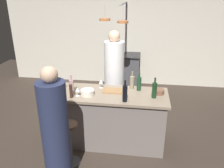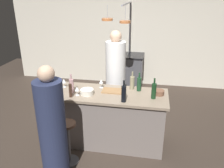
{
  "view_description": "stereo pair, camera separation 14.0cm",
  "coord_description": "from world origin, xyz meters",
  "px_view_note": "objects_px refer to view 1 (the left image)",
  "views": [
    {
      "loc": [
        0.48,
        -3.27,
        2.4
      ],
      "look_at": [
        0.0,
        0.15,
        1.0
      ],
      "focal_mm": 36.97,
      "sensor_mm": 36.0,
      "label": 1
    },
    {
      "loc": [
        0.62,
        -3.25,
        2.4
      ],
      "look_at": [
        0.0,
        0.15,
        1.0
      ],
      "focal_mm": 36.97,
      "sensor_mm": 36.0,
      "label": 2
    }
  ],
  "objects_px": {
    "cutting_board": "(112,91)",
    "bar_stool_left": "(70,142)",
    "wine_bottle_green": "(139,83)",
    "wine_bottle_rose": "(72,86)",
    "pepper_mill": "(71,91)",
    "stove_range": "(124,71)",
    "mixing_bowl_wooden": "(159,92)",
    "guest_left": "(55,134)",
    "wine_glass_near_left_guest": "(101,82)",
    "wine_bottle_red": "(154,90)",
    "chef": "(114,80)",
    "wine_bottle_dark": "(125,93)",
    "wine_glass_near_right_guest": "(77,90)",
    "mixing_bowl_ceramic": "(87,92)",
    "wine_bottle_white": "(132,82)",
    "wine_glass_by_chef": "(63,82)"
  },
  "relations": [
    {
      "from": "cutting_board",
      "to": "bar_stool_left",
      "type": "bearing_deg",
      "value": -126.5
    },
    {
      "from": "wine_bottle_green",
      "to": "wine_bottle_rose",
      "type": "xyz_separation_m",
      "value": [
        -1.04,
        -0.26,
        -0.0
      ]
    },
    {
      "from": "pepper_mill",
      "to": "stove_range",
      "type": "bearing_deg",
      "value": 78.08
    },
    {
      "from": "cutting_board",
      "to": "wine_bottle_rose",
      "type": "height_order",
      "value": "wine_bottle_rose"
    },
    {
      "from": "pepper_mill",
      "to": "mixing_bowl_wooden",
      "type": "bearing_deg",
      "value": 13.98
    },
    {
      "from": "guest_left",
      "to": "mixing_bowl_wooden",
      "type": "xyz_separation_m",
      "value": [
        1.3,
        1.07,
        0.18
      ]
    },
    {
      "from": "stove_range",
      "to": "wine_glass_near_left_guest",
      "type": "distance_m",
      "value": 2.33
    },
    {
      "from": "wine_bottle_rose",
      "to": "wine_bottle_red",
      "type": "relative_size",
      "value": 0.95
    },
    {
      "from": "guest_left",
      "to": "pepper_mill",
      "type": "height_order",
      "value": "guest_left"
    },
    {
      "from": "stove_range",
      "to": "wine_bottle_rose",
      "type": "bearing_deg",
      "value": -103.59
    },
    {
      "from": "chef",
      "to": "wine_bottle_dark",
      "type": "bearing_deg",
      "value": -74.29
    },
    {
      "from": "wine_bottle_dark",
      "to": "chef",
      "type": "bearing_deg",
      "value": 105.71
    },
    {
      "from": "wine_bottle_green",
      "to": "wine_glass_near_right_guest",
      "type": "height_order",
      "value": "wine_bottle_green"
    },
    {
      "from": "wine_bottle_red",
      "to": "wine_glass_near_right_guest",
      "type": "xyz_separation_m",
      "value": [
        -1.16,
        -0.1,
        -0.02
      ]
    },
    {
      "from": "stove_range",
      "to": "chef",
      "type": "relative_size",
      "value": 0.51
    },
    {
      "from": "stove_range",
      "to": "wine_bottle_dark",
      "type": "distance_m",
      "value": 2.77
    },
    {
      "from": "stove_range",
      "to": "pepper_mill",
      "type": "height_order",
      "value": "pepper_mill"
    },
    {
      "from": "wine_bottle_green",
      "to": "wine_bottle_red",
      "type": "relative_size",
      "value": 0.96
    },
    {
      "from": "stove_range",
      "to": "mixing_bowl_ceramic",
      "type": "distance_m",
      "value": 2.62
    },
    {
      "from": "cutting_board",
      "to": "wine_bottle_dark",
      "type": "height_order",
      "value": "wine_bottle_dark"
    },
    {
      "from": "wine_bottle_rose",
      "to": "wine_glass_near_left_guest",
      "type": "bearing_deg",
      "value": 32.78
    },
    {
      "from": "pepper_mill",
      "to": "wine_bottle_green",
      "type": "bearing_deg",
      "value": 23.12
    },
    {
      "from": "wine_bottle_dark",
      "to": "wine_bottle_red",
      "type": "height_order",
      "value": "wine_bottle_dark"
    },
    {
      "from": "wine_bottle_dark",
      "to": "mixing_bowl_wooden",
      "type": "distance_m",
      "value": 0.62
    },
    {
      "from": "mixing_bowl_ceramic",
      "to": "guest_left",
      "type": "bearing_deg",
      "value": -102.84
    },
    {
      "from": "stove_range",
      "to": "wine_glass_near_right_guest",
      "type": "bearing_deg",
      "value": -100.55
    },
    {
      "from": "guest_left",
      "to": "wine_glass_near_left_guest",
      "type": "distance_m",
      "value": 1.26
    },
    {
      "from": "wine_bottle_dark",
      "to": "wine_bottle_white",
      "type": "relative_size",
      "value": 1.1
    },
    {
      "from": "wine_bottle_dark",
      "to": "wine_glass_near_right_guest",
      "type": "xyz_separation_m",
      "value": [
        -0.73,
        0.08,
        -0.02
      ]
    },
    {
      "from": "guest_left",
      "to": "mixing_bowl_ceramic",
      "type": "xyz_separation_m",
      "value": [
        0.2,
        0.88,
        0.19
      ]
    },
    {
      "from": "wine_bottle_green",
      "to": "wine_bottle_rose",
      "type": "relative_size",
      "value": 1.01
    },
    {
      "from": "chef",
      "to": "wine_bottle_dark",
      "type": "relative_size",
      "value": 5.34
    },
    {
      "from": "bar_stool_left",
      "to": "wine_glass_near_left_guest",
      "type": "distance_m",
      "value": 1.08
    },
    {
      "from": "wine_bottle_dark",
      "to": "wine_bottle_green",
      "type": "bearing_deg",
      "value": 66.83
    },
    {
      "from": "wine_glass_near_left_guest",
      "to": "wine_glass_by_chef",
      "type": "bearing_deg",
      "value": -171.73
    },
    {
      "from": "stove_range",
      "to": "wine_bottle_red",
      "type": "height_order",
      "value": "wine_bottle_red"
    },
    {
      "from": "wine_bottle_dark",
      "to": "wine_glass_by_chef",
      "type": "xyz_separation_m",
      "value": [
        -1.05,
        0.36,
        -0.02
      ]
    },
    {
      "from": "chef",
      "to": "mixing_bowl_wooden",
      "type": "distance_m",
      "value": 1.08
    },
    {
      "from": "guest_left",
      "to": "wine_glass_by_chef",
      "type": "height_order",
      "value": "guest_left"
    },
    {
      "from": "bar_stool_left",
      "to": "mixing_bowl_wooden",
      "type": "xyz_separation_m",
      "value": [
        1.26,
        0.71,
        0.56
      ]
    },
    {
      "from": "wine_bottle_dark",
      "to": "wine_bottle_rose",
      "type": "distance_m",
      "value": 0.87
    },
    {
      "from": "bar_stool_left",
      "to": "wine_bottle_rose",
      "type": "relative_size",
      "value": 2.23
    },
    {
      "from": "wine_bottle_green",
      "to": "mixing_bowl_ceramic",
      "type": "height_order",
      "value": "wine_bottle_green"
    },
    {
      "from": "pepper_mill",
      "to": "wine_bottle_dark",
      "type": "height_order",
      "value": "wine_bottle_dark"
    },
    {
      "from": "chef",
      "to": "wine_bottle_white",
      "type": "distance_m",
      "value": 0.7
    },
    {
      "from": "pepper_mill",
      "to": "wine_bottle_red",
      "type": "xyz_separation_m",
      "value": [
        1.24,
        0.17,
        0.02
      ]
    },
    {
      "from": "wine_bottle_rose",
      "to": "mixing_bowl_wooden",
      "type": "relative_size",
      "value": 1.81
    },
    {
      "from": "wine_bottle_rose",
      "to": "mixing_bowl_wooden",
      "type": "bearing_deg",
      "value": 6.74
    },
    {
      "from": "wine_bottle_rose",
      "to": "guest_left",
      "type": "bearing_deg",
      "value": -86.31
    },
    {
      "from": "wine_glass_by_chef",
      "to": "wine_glass_near_right_guest",
      "type": "xyz_separation_m",
      "value": [
        0.32,
        -0.28,
        0.0
      ]
    }
  ]
}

